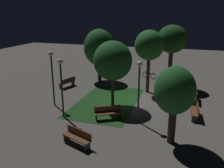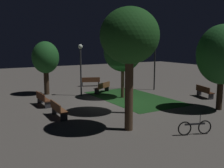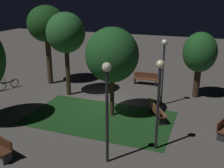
% 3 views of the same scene
% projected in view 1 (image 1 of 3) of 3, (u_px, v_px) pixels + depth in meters
% --- Properties ---
extents(ground_plane, '(60.00, 60.00, 0.00)m').
position_uv_depth(ground_plane, '(130.00, 102.00, 18.83)').
color(ground_plane, '#56514C').
extents(grass_lawn, '(7.92, 4.54, 0.01)m').
position_uv_depth(grass_lawn, '(107.00, 102.00, 18.79)').
color(grass_lawn, '#194219').
rests_on(grass_lawn, ground).
extents(bench_by_lamp, '(1.82, 0.55, 0.88)m').
position_uv_depth(bench_by_lamp, '(195.00, 111.00, 15.90)').
color(bench_by_lamp, brown).
rests_on(bench_by_lamp, ground).
extents(bench_back_row, '(1.81, 0.52, 0.88)m').
position_uv_depth(bench_back_row, '(194.00, 96.00, 18.74)').
color(bench_back_row, brown).
rests_on(bench_back_row, ground).
extents(bench_front_left, '(1.32, 1.80, 0.88)m').
position_uv_depth(bench_front_left, '(108.00, 112.00, 15.67)').
color(bench_front_left, brown).
rests_on(bench_front_left, ground).
extents(bench_lawn_edge, '(1.10, 1.85, 0.88)m').
position_uv_depth(bench_lawn_edge, '(77.00, 137.00, 12.61)').
color(bench_lawn_edge, brown).
rests_on(bench_lawn_edge, ground).
extents(bench_path_side, '(1.86, 0.99, 0.88)m').
position_uv_depth(bench_path_side, '(68.00, 82.00, 22.40)').
color(bench_path_side, '#422314').
rests_on(bench_path_side, ground).
extents(tree_lawn_side, '(3.10, 3.10, 5.28)m').
position_uv_depth(tree_lawn_side, '(99.00, 48.00, 23.65)').
color(tree_lawn_side, '#2D2116').
rests_on(tree_lawn_side, ground).
extents(tree_back_left, '(2.48, 2.48, 5.47)m').
position_uv_depth(tree_back_left, '(149.00, 46.00, 19.91)').
color(tree_back_left, '#38281C').
rests_on(tree_back_left, ground).
extents(tree_left_canopy, '(2.84, 2.84, 4.93)m').
position_uv_depth(tree_left_canopy, '(113.00, 61.00, 17.14)').
color(tree_left_canopy, '#423021').
rests_on(tree_left_canopy, ground).
extents(tree_right_canopy, '(2.14, 2.14, 4.29)m').
position_uv_depth(tree_right_canopy, '(175.00, 92.00, 12.13)').
color(tree_right_canopy, '#38281C').
rests_on(tree_right_canopy, ground).
extents(tree_tall_center, '(2.73, 2.73, 5.78)m').
position_uv_depth(tree_tall_center, '(172.00, 40.00, 21.65)').
color(tree_tall_center, '#423021').
rests_on(tree_tall_center, ground).
extents(lamp_post_plaza_west, '(0.36, 0.36, 4.06)m').
position_uv_depth(lamp_post_plaza_west, '(139.00, 81.00, 14.53)').
color(lamp_post_plaza_west, '#333338').
rests_on(lamp_post_plaza_west, ground).
extents(lamp_post_plaza_east, '(0.36, 0.36, 4.18)m').
position_uv_depth(lamp_post_plaza_east, '(52.00, 69.00, 17.25)').
color(lamp_post_plaza_east, black).
rests_on(lamp_post_plaza_east, ground).
extents(lamp_post_path_center, '(0.36, 0.36, 4.04)m').
position_uv_depth(lamp_post_path_center, '(61.00, 78.00, 15.30)').
color(lamp_post_path_center, black).
rests_on(lamp_post_path_center, ground).
extents(bicycle, '(0.61, 1.57, 0.93)m').
position_uv_depth(bicycle, '(149.00, 75.00, 25.38)').
color(bicycle, black).
rests_on(bicycle, ground).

